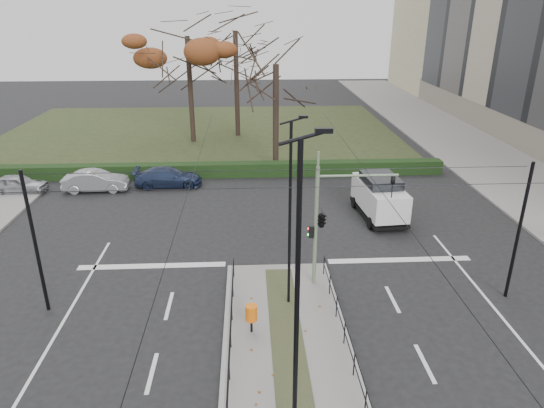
{
  "coord_description": "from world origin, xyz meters",
  "views": [
    {
      "loc": [
        -1.3,
        -15.22,
        11.47
      ],
      "look_at": [
        -0.15,
        7.25,
        2.33
      ],
      "focal_mm": 32.0,
      "sensor_mm": 36.0,
      "label": 1
    }
  ],
  "objects_px": {
    "bare_tree_near": "(276,72)",
    "litter_bin": "(251,313)",
    "parked_car_third": "(168,177)",
    "white_van": "(379,196)",
    "bare_tree_center": "(235,39)",
    "parked_car_second": "(96,181)",
    "traffic_light": "(324,218)",
    "rust_tree": "(187,36)",
    "streetlamp_median_far": "(290,214)",
    "parked_car_first": "(18,184)",
    "streetlamp_median_near": "(298,304)"
  },
  "relations": [
    {
      "from": "litter_bin",
      "to": "bare_tree_near",
      "type": "relative_size",
      "value": 0.11
    },
    {
      "from": "parked_car_second",
      "to": "white_van",
      "type": "relative_size",
      "value": 0.86
    },
    {
      "from": "rust_tree",
      "to": "parked_car_second",
      "type": "bearing_deg",
      "value": -112.8
    },
    {
      "from": "rust_tree",
      "to": "parked_car_first",
      "type": "bearing_deg",
      "value": -129.26
    },
    {
      "from": "traffic_light",
      "to": "rust_tree",
      "type": "xyz_separation_m",
      "value": [
        -8.1,
        25.18,
        5.95
      ]
    },
    {
      "from": "parked_car_third",
      "to": "litter_bin",
      "type": "bearing_deg",
      "value": -163.18
    },
    {
      "from": "parked_car_first",
      "to": "bare_tree_near",
      "type": "xyz_separation_m",
      "value": [
        17.41,
        4.54,
        6.55
      ]
    },
    {
      "from": "white_van",
      "to": "streetlamp_median_far",
      "type": "bearing_deg",
      "value": -124.09
    },
    {
      "from": "streetlamp_median_far",
      "to": "white_van",
      "type": "height_order",
      "value": "streetlamp_median_far"
    },
    {
      "from": "litter_bin",
      "to": "streetlamp_median_far",
      "type": "xyz_separation_m",
      "value": [
        1.57,
        1.92,
        3.13
      ]
    },
    {
      "from": "litter_bin",
      "to": "streetlamp_median_near",
      "type": "height_order",
      "value": "streetlamp_median_near"
    },
    {
      "from": "parked_car_second",
      "to": "parked_car_third",
      "type": "xyz_separation_m",
      "value": [
        4.71,
        0.67,
        -0.04
      ]
    },
    {
      "from": "rust_tree",
      "to": "streetlamp_median_far",
      "type": "bearing_deg",
      "value": -76.16
    },
    {
      "from": "parked_car_third",
      "to": "white_van",
      "type": "xyz_separation_m",
      "value": [
        13.11,
        -5.94,
        0.65
      ]
    },
    {
      "from": "litter_bin",
      "to": "streetlamp_median_far",
      "type": "relative_size",
      "value": 0.15
    },
    {
      "from": "rust_tree",
      "to": "bare_tree_near",
      "type": "distance_m",
      "value": 10.95
    },
    {
      "from": "bare_tree_near",
      "to": "litter_bin",
      "type": "bearing_deg",
      "value": -95.85
    },
    {
      "from": "streetlamp_median_far",
      "to": "bare_tree_near",
      "type": "bearing_deg",
      "value": 88.39
    },
    {
      "from": "streetlamp_median_far",
      "to": "bare_tree_center",
      "type": "distance_m",
      "value": 29.24
    },
    {
      "from": "streetlamp_median_near",
      "to": "bare_tree_center",
      "type": "relative_size",
      "value": 0.71
    },
    {
      "from": "parked_car_first",
      "to": "parked_car_third",
      "type": "relative_size",
      "value": 0.82
    },
    {
      "from": "parked_car_second",
      "to": "rust_tree",
      "type": "distance_m",
      "value": 16.01
    },
    {
      "from": "litter_bin",
      "to": "rust_tree",
      "type": "distance_m",
      "value": 30.15
    },
    {
      "from": "parked_car_third",
      "to": "rust_tree",
      "type": "distance_m",
      "value": 14.61
    },
    {
      "from": "litter_bin",
      "to": "streetlamp_median_far",
      "type": "distance_m",
      "value": 4.0
    },
    {
      "from": "white_van",
      "to": "bare_tree_near",
      "type": "relative_size",
      "value": 0.49
    },
    {
      "from": "bare_tree_center",
      "to": "parked_car_second",
      "type": "bearing_deg",
      "value": -122.5
    },
    {
      "from": "parked_car_second",
      "to": "rust_tree",
      "type": "height_order",
      "value": "rust_tree"
    },
    {
      "from": "streetlamp_median_near",
      "to": "bare_tree_near",
      "type": "xyz_separation_m",
      "value": [
        0.94,
        25.5,
        2.49
      ]
    },
    {
      "from": "parked_car_second",
      "to": "parked_car_third",
      "type": "height_order",
      "value": "parked_car_second"
    },
    {
      "from": "rust_tree",
      "to": "bare_tree_near",
      "type": "bearing_deg",
      "value": -48.84
    },
    {
      "from": "traffic_light",
      "to": "parked_car_first",
      "type": "height_order",
      "value": "traffic_light"
    },
    {
      "from": "parked_car_third",
      "to": "bare_tree_center",
      "type": "relative_size",
      "value": 0.36
    },
    {
      "from": "traffic_light",
      "to": "bare_tree_center",
      "type": "relative_size",
      "value": 0.43
    },
    {
      "from": "streetlamp_median_near",
      "to": "parked_car_third",
      "type": "relative_size",
      "value": 1.96
    },
    {
      "from": "parked_car_first",
      "to": "white_van",
      "type": "distance_m",
      "value": 23.48
    },
    {
      "from": "streetlamp_median_far",
      "to": "bare_tree_near",
      "type": "distance_m",
      "value": 18.8
    },
    {
      "from": "parked_car_second",
      "to": "parked_car_first",
      "type": "bearing_deg",
      "value": 89.69
    },
    {
      "from": "bare_tree_center",
      "to": "bare_tree_near",
      "type": "distance_m",
      "value": 10.78
    },
    {
      "from": "parked_car_first",
      "to": "parked_car_second",
      "type": "bearing_deg",
      "value": -88.43
    },
    {
      "from": "parked_car_third",
      "to": "white_van",
      "type": "relative_size",
      "value": 0.92
    },
    {
      "from": "streetlamp_median_near",
      "to": "rust_tree",
      "type": "bearing_deg",
      "value": 100.36
    },
    {
      "from": "white_van",
      "to": "traffic_light",
      "type": "bearing_deg",
      "value": -121.07
    },
    {
      "from": "rust_tree",
      "to": "parked_car_third",
      "type": "bearing_deg",
      "value": -92.62
    },
    {
      "from": "bare_tree_center",
      "to": "parked_car_third",
      "type": "bearing_deg",
      "value": -108.23
    },
    {
      "from": "parked_car_third",
      "to": "bare_tree_center",
      "type": "bearing_deg",
      "value": -19.69
    },
    {
      "from": "traffic_light",
      "to": "bare_tree_center",
      "type": "height_order",
      "value": "bare_tree_center"
    },
    {
      "from": "parked_car_third",
      "to": "bare_tree_near",
      "type": "bearing_deg",
      "value": -65.46
    },
    {
      "from": "streetlamp_median_far",
      "to": "traffic_light",
      "type": "bearing_deg",
      "value": 43.47
    },
    {
      "from": "traffic_light",
      "to": "parked_car_third",
      "type": "bearing_deg",
      "value": 122.89
    }
  ]
}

